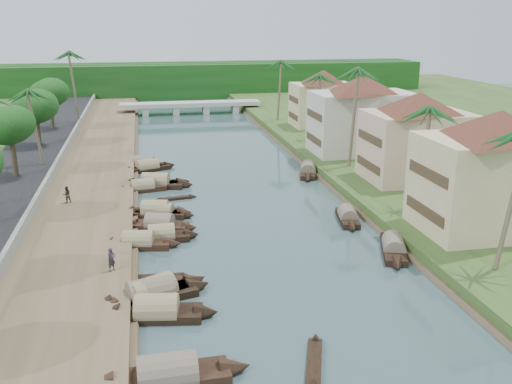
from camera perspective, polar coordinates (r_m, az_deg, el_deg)
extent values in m
plane|color=#395156|center=(47.86, 1.06, -5.75)|extent=(220.00, 220.00, 0.00)
cube|color=brown|center=(65.97, -16.48, 0.35)|extent=(10.00, 180.00, 0.80)
cube|color=#2C4C1E|center=(71.52, 12.62, 2.07)|extent=(16.00, 180.00, 1.20)
cube|color=black|center=(67.27, -23.71, 0.17)|extent=(8.00, 180.00, 1.40)
cube|color=gray|center=(66.27, -20.16, 0.92)|extent=(0.40, 180.00, 1.10)
cube|color=#123B10|center=(139.20, -7.43, 10.85)|extent=(120.00, 4.00, 8.00)
cube|color=#123B10|center=(144.16, -7.58, 11.05)|extent=(120.00, 4.00, 8.00)
cube|color=#123B10|center=(149.12, -7.71, 11.24)|extent=(120.00, 4.00, 8.00)
cube|color=#B0AFA5|center=(116.67, -6.56, 8.73)|extent=(28.00, 4.00, 0.80)
cube|color=#B0AFA5|center=(116.45, -11.00, 7.97)|extent=(1.20, 3.50, 1.80)
cube|color=#B0AFA5|center=(116.63, -8.03, 8.13)|extent=(1.20, 3.50, 1.80)
cube|color=#B0AFA5|center=(117.12, -5.07, 8.26)|extent=(1.20, 3.50, 1.80)
cube|color=#B0AFA5|center=(117.91, -2.14, 8.38)|extent=(1.20, 3.50, 1.80)
cube|color=beige|center=(51.75, 22.63, 0.77)|extent=(12.00, 8.00, 8.00)
pyramid|color=#592C1F|center=(50.68, 23.28, 6.31)|extent=(14.85, 14.85, 2.20)
cube|color=#44321F|center=(49.27, 16.49, -1.82)|extent=(0.10, 6.40, 0.90)
cube|color=#44321F|center=(48.37, 16.80, 1.77)|extent=(0.10, 6.40, 0.90)
cube|color=#CDAD91|center=(65.69, 15.74, 4.44)|extent=(11.00, 8.00, 7.50)
pyramid|color=#592C1F|center=(64.86, 16.08, 8.62)|extent=(14.11, 14.11, 2.20)
cube|color=#44321F|center=(63.81, 11.14, 2.67)|extent=(0.10, 6.40, 0.90)
cube|color=#44321F|center=(63.16, 11.30, 5.31)|extent=(0.10, 6.40, 0.90)
cube|color=#BEB6A6|center=(77.75, 10.48, 6.85)|extent=(13.00, 8.00, 8.00)
pyramid|color=#592C1F|center=(77.04, 10.69, 10.58)|extent=(15.59, 15.59, 2.20)
cube|color=#44321F|center=(75.97, 5.78, 5.28)|extent=(0.10, 6.40, 0.90)
cube|color=#44321F|center=(75.40, 5.86, 7.66)|extent=(0.10, 6.40, 0.90)
cube|color=beige|center=(96.75, 6.68, 8.66)|extent=(10.00, 7.00, 7.00)
pyramid|color=#592C1F|center=(96.21, 6.77, 11.37)|extent=(12.62, 12.62, 2.20)
cube|color=#44321F|center=(95.60, 3.73, 7.58)|extent=(0.10, 5.60, 0.90)
cube|color=#44321F|center=(95.19, 3.76, 9.24)|extent=(0.10, 5.60, 0.90)
cube|color=black|center=(32.07, -8.81, -18.00)|extent=(6.67, 2.28, 0.70)
cone|color=black|center=(32.39, -2.04, -17.22)|extent=(1.95, 1.91, 2.06)
cylinder|color=#726655|center=(31.86, -8.85, -17.44)|extent=(5.11, 2.31, 2.14)
cube|color=black|center=(38.02, -9.85, -12.04)|extent=(6.02, 2.96, 0.70)
cone|color=black|center=(37.67, -4.92, -11.98)|extent=(1.96, 2.10, 2.03)
cone|color=black|center=(38.56, -14.67, -11.80)|extent=(1.96, 2.10, 2.03)
cylinder|color=#988C60|center=(37.84, -9.87, -11.53)|extent=(4.69, 2.82, 2.14)
cube|color=black|center=(40.38, -10.31, -10.24)|extent=(6.61, 4.78, 0.70)
cone|color=black|center=(41.96, -6.03, -8.83)|extent=(2.47, 2.46, 2.01)
cone|color=black|center=(38.99, -14.97, -11.48)|extent=(2.47, 2.46, 2.01)
cylinder|color=#988C60|center=(40.21, -10.34, -9.76)|extent=(5.31, 4.14, 2.08)
cube|color=black|center=(40.23, -10.49, -10.36)|extent=(6.65, 3.67, 0.70)
cone|color=black|center=(41.17, -5.74, -9.35)|extent=(2.25, 2.25, 2.02)
cone|color=black|center=(39.51, -15.48, -11.13)|extent=(2.25, 2.25, 2.02)
cylinder|color=#726655|center=(40.06, -10.52, -9.88)|extent=(5.23, 3.34, 2.10)
cube|color=black|center=(49.14, -11.65, -5.24)|extent=(5.50, 2.71, 0.70)
cone|color=black|center=(48.65, -8.25, -5.18)|extent=(1.79, 1.86, 1.77)
cone|color=black|center=(49.75, -14.98, -5.10)|extent=(1.79, 1.86, 1.77)
cylinder|color=#988C60|center=(49.00, -11.67, -4.82)|extent=(4.29, 2.55, 1.86)
cube|color=black|center=(50.24, -9.41, -4.61)|extent=(4.78, 1.90, 0.70)
cone|color=black|center=(50.37, -6.41, -4.32)|extent=(1.43, 1.67, 1.80)
cone|color=black|center=(50.20, -12.44, -4.71)|extent=(1.43, 1.67, 1.80)
cylinder|color=#988C60|center=(50.11, -9.43, -4.20)|extent=(3.66, 1.96, 1.91)
cube|color=black|center=(52.91, -9.60, -3.49)|extent=(5.43, 3.45, 0.70)
cone|color=black|center=(52.10, -6.63, -3.60)|extent=(1.96, 2.06, 1.81)
cone|color=black|center=(53.81, -12.49, -3.22)|extent=(1.96, 2.06, 1.81)
cylinder|color=#726655|center=(52.78, -9.62, -3.10)|extent=(4.32, 3.11, 1.90)
cube|color=black|center=(56.21, -9.48, -2.25)|extent=(5.19, 3.25, 0.70)
cone|color=black|center=(55.36, -6.78, -2.35)|extent=(1.84, 1.83, 1.57)
cone|color=black|center=(57.14, -12.09, -2.00)|extent=(1.84, 1.83, 1.57)
cylinder|color=#988C60|center=(56.09, -9.50, -1.88)|extent=(4.12, 2.89, 1.63)
cube|color=black|center=(56.57, -10.04, -2.16)|extent=(5.58, 3.04, 0.70)
cone|color=black|center=(56.06, -7.10, -2.11)|extent=(1.89, 2.06, 1.94)
cone|color=black|center=(57.18, -12.94, -2.04)|extent=(1.89, 2.06, 1.94)
cylinder|color=#988C60|center=(56.45, -10.06, -1.79)|extent=(4.38, 2.86, 2.05)
cube|color=black|center=(65.87, -10.04, 0.59)|extent=(6.29, 2.97, 0.70)
cone|color=black|center=(66.62, -7.23, 0.97)|extent=(2.01, 1.93, 1.82)
cone|color=black|center=(65.25, -12.92, 0.33)|extent=(2.01, 1.93, 1.82)
cylinder|color=#726655|center=(65.77, -10.06, 0.91)|extent=(4.91, 2.76, 1.88)
cube|color=black|center=(64.79, -11.25, 0.24)|extent=(5.36, 2.55, 0.70)
cone|color=black|center=(65.29, -8.79, 0.58)|extent=(1.73, 1.75, 1.68)
cone|color=black|center=(64.38, -13.76, 0.05)|extent=(1.73, 1.75, 1.68)
cylinder|color=#988C60|center=(64.69, -11.27, 0.57)|extent=(4.18, 2.41, 1.75)
cube|color=black|center=(66.14, -9.99, 0.66)|extent=(6.65, 3.62, 0.70)
cone|color=black|center=(65.44, -6.99, 0.69)|extent=(2.25, 2.33, 2.15)
cone|color=black|center=(66.97, -12.92, 0.76)|extent=(2.25, 2.33, 2.15)
cylinder|color=#988C60|center=(66.04, -10.01, 0.97)|extent=(5.22, 3.35, 2.25)
cube|color=black|center=(75.53, -11.08, 2.64)|extent=(5.72, 4.16, 0.70)
cone|color=black|center=(74.06, -8.95, 2.53)|extent=(2.09, 2.02, 1.60)
cone|color=black|center=(77.07, -13.14, 2.86)|extent=(2.09, 2.02, 1.60)
cylinder|color=#726655|center=(75.44, -11.10, 2.92)|extent=(4.58, 3.56, 1.64)
cube|color=black|center=(73.39, -10.80, 2.24)|extent=(5.85, 3.67, 0.70)
cone|color=black|center=(74.50, -8.59, 2.63)|extent=(2.08, 2.09, 1.81)
cone|color=black|center=(72.36, -13.07, 1.95)|extent=(2.08, 2.09, 1.81)
cylinder|color=#988C60|center=(73.30, -10.81, 2.53)|extent=(4.64, 3.27, 1.88)
cube|color=black|center=(48.54, 13.58, -5.66)|extent=(3.67, 6.35, 0.70)
cone|color=black|center=(51.65, 13.26, -4.14)|extent=(2.05, 2.15, 1.76)
cone|color=black|center=(45.39, 13.95, -7.20)|extent=(2.05, 2.15, 1.76)
cylinder|color=#726655|center=(48.39, 13.61, -5.24)|extent=(3.26, 5.01, 1.81)
cube|color=black|center=(54.97, 9.14, -2.68)|extent=(2.51, 5.29, 0.70)
cone|color=black|center=(57.57, 8.68, -1.66)|extent=(1.69, 1.70, 1.61)
cone|color=black|center=(52.33, 9.66, -3.63)|extent=(1.69, 1.70, 1.61)
cylinder|color=#726655|center=(54.84, 9.16, -2.31)|extent=(2.36, 4.12, 1.68)
cube|color=black|center=(71.01, 5.23, 1.98)|extent=(3.59, 6.70, 0.70)
cone|color=black|center=(74.45, 5.24, 2.74)|extent=(2.11, 2.22, 1.87)
cone|color=black|center=(67.54, 5.22, 1.26)|extent=(2.11, 2.22, 1.87)
cylinder|color=#726655|center=(70.91, 5.23, 2.27)|extent=(3.23, 5.26, 1.92)
cube|color=black|center=(33.28, 5.83, -16.65)|extent=(2.25, 4.61, 0.35)
cone|color=black|center=(35.46, 5.96, -14.35)|extent=(1.16, 1.35, 0.83)
cube|color=black|center=(43.21, -9.45, -8.45)|extent=(3.43, 1.03, 0.35)
cone|color=black|center=(43.14, -6.90, -8.38)|extent=(0.90, 0.82, 0.75)
cone|color=black|center=(43.37, -11.98, -8.50)|extent=(0.90, 0.82, 0.75)
cube|color=black|center=(61.27, -8.08, -0.66)|extent=(3.61, 1.28, 0.35)
cone|color=black|center=(61.71, -6.28, -0.47)|extent=(0.99, 0.84, 0.71)
cone|color=black|center=(60.90, -9.91, -0.86)|extent=(0.99, 0.84, 0.71)
cylinder|color=brown|center=(43.25, 23.83, -0.87)|extent=(1.58, 0.36, 10.19)
cylinder|color=brown|center=(55.51, 16.43, 3.28)|extent=(0.66, 0.36, 9.62)
sphere|color=#1C5522|center=(54.66, 16.83, 7.98)|extent=(3.20, 3.20, 3.20)
cylinder|color=brown|center=(69.50, 9.61, 7.30)|extent=(0.97, 0.36, 11.80)
sphere|color=#1C5522|center=(68.80, 9.84, 11.96)|extent=(3.20, 3.20, 3.20)
cylinder|color=brown|center=(85.58, 6.26, 8.44)|extent=(0.44, 0.36, 9.50)
sphere|color=#1C5522|center=(85.03, 6.36, 11.48)|extent=(3.20, 3.20, 3.20)
cylinder|color=brown|center=(73.66, -20.99, 6.03)|extent=(1.38, 0.36, 9.03)
sphere|color=#1C5522|center=(73.04, -21.35, 9.37)|extent=(3.20, 3.20, 3.20)
cylinder|color=brown|center=(101.30, 2.26, 10.08)|extent=(0.98, 0.36, 10.33)
sphere|color=#1C5522|center=(100.83, 2.29, 12.88)|extent=(3.20, 3.20, 3.20)
cylinder|color=brown|center=(103.00, -17.61, 9.97)|extent=(1.19, 0.36, 11.83)
sphere|color=#1C5522|center=(102.54, -17.90, 13.11)|extent=(3.20, 3.20, 3.20)
cylinder|color=#4A3D2A|center=(69.66, -23.03, 3.05)|extent=(0.60, 0.60, 3.97)
ellipsoid|color=#123B10|center=(68.94, -23.39, 6.11)|extent=(4.92, 4.92, 4.05)
cylinder|color=#4A3D2A|center=(85.59, -20.94, 5.57)|extent=(0.60, 0.60, 3.71)
ellipsoid|color=#123B10|center=(85.03, -21.19, 7.91)|extent=(5.52, 5.52, 4.54)
cylinder|color=#4A3D2A|center=(98.58, -19.75, 7.12)|extent=(0.60, 0.60, 3.88)
ellipsoid|color=#123B10|center=(98.07, -19.96, 9.25)|extent=(5.47, 5.47, 4.49)
cylinder|color=#4A3D2A|center=(80.94, 13.47, 5.33)|extent=(0.60, 0.60, 3.29)
ellipsoid|color=#123B10|center=(80.39, 13.63, 7.53)|extent=(5.00, 5.00, 4.11)
imported|color=#292830|center=(43.03, -14.26, -6.56)|extent=(0.76, 0.74, 1.76)
imported|color=#333123|center=(59.91, -18.41, -0.24)|extent=(1.01, 0.91, 1.70)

